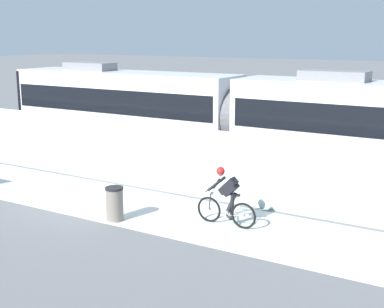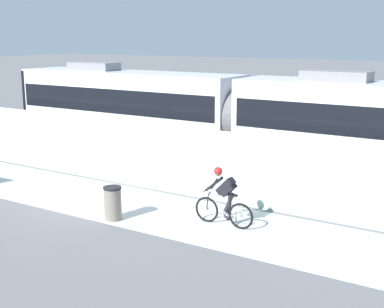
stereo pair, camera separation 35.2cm
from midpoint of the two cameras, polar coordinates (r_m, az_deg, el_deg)
The scene contains 9 objects.
ground_plane at distance 17.34m, azimuth -9.98°, elevation -4.59°, with size 200.00×200.00×0.00m, color slate.
bike_path_deck at distance 17.33m, azimuth -9.99°, elevation -4.58°, with size 32.00×3.20×0.01m, color silver.
glass_parapet at distance 18.55m, azimuth -6.22°, elevation -1.64°, with size 32.00×0.05×1.06m, color #ADC6C1.
concrete_barrier_wall at distance 19.86m, azimuth -3.02°, elevation 0.49°, with size 32.00×0.36×1.83m, color white.
tram_rail_near at distance 22.08m, azimuth 0.72°, elevation -0.68°, with size 32.00×0.08×0.01m, color #595654.
tram_rail_far at distance 23.29m, azimuth 2.57°, elevation 0.00°, with size 32.00×0.08×0.01m, color #595654.
tram at distance 21.53m, azimuth 5.62°, elevation 4.04°, with size 22.56×2.54×3.81m.
cyclist_on_bike at distance 14.45m, azimuth 4.12°, elevation -4.67°, with size 1.77×0.58×1.61m.
trash_bin at distance 15.07m, azimuth -7.76°, elevation -5.21°, with size 0.51×0.51×0.96m.
Camera 2 is at (11.40, -12.10, 5.04)m, focal length 50.17 mm.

